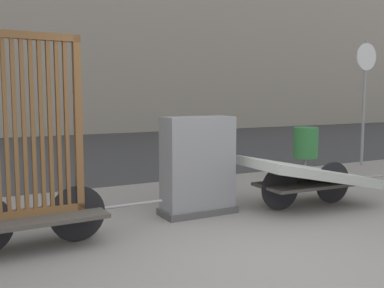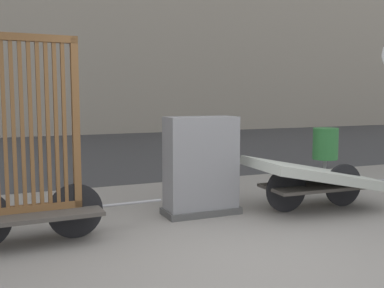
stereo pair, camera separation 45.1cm
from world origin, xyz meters
TOP-DOWN VIEW (x-y plane):
  - ground_plane at (0.00, 0.00)m, footprint 60.00×60.00m
  - road_strip at (0.00, 8.82)m, footprint 56.00×9.91m
  - bike_cart_with_bedframe at (-1.72, 1.37)m, footprint 2.09×0.69m
  - bike_cart_with_mattress at (1.73, 1.37)m, footprint 2.24×1.08m
  - utility_cabinet at (0.27, 1.73)m, footprint 0.93×0.43m
  - trash_bin at (3.66, 3.52)m, footprint 0.47×0.47m
  - sign_post at (5.24, 3.51)m, footprint 0.55×0.06m

SIDE VIEW (x-z plane):
  - ground_plane at x=0.00m, z-range 0.00..0.00m
  - road_strip at x=0.00m, z-range 0.00..0.01m
  - bike_cart_with_mattress at x=1.73m, z-range 0.08..0.76m
  - trash_bin at x=3.66m, z-range 0.13..0.98m
  - utility_cabinet at x=0.27m, z-range -0.04..1.16m
  - bike_cart_with_bedframe at x=-1.72m, z-range -0.29..1.74m
  - sign_post at x=5.24m, z-range 0.38..2.96m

